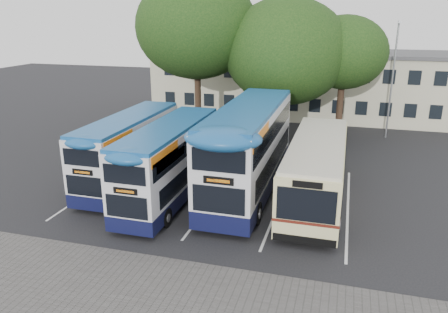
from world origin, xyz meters
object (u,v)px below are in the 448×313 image
tree_right (344,53)px  bus_dd_right (249,145)px  lamp_post (393,74)px  tree_mid (286,52)px  tree_left (197,27)px  bus_single (317,166)px  bus_dd_mid (170,159)px  bus_dd_left (130,147)px

tree_right → bus_dd_right: size_ratio=0.81×
lamp_post → tree_mid: 8.66m
tree_left → bus_single: 16.42m
bus_single → bus_dd_mid: bearing=-165.5°
tree_right → bus_dd_left: 17.72m
tree_right → tree_mid: bearing=-165.8°
bus_dd_left → bus_dd_mid: bearing=-26.4°
bus_single → tree_left: bearing=133.7°
bus_dd_right → bus_dd_left: bearing=-175.9°
bus_single → tree_mid: bearing=107.0°
bus_dd_left → bus_dd_mid: 3.55m
bus_dd_left → bus_dd_mid: size_ratio=0.98×
bus_dd_left → bus_dd_right: (6.98, 0.50, 0.50)m
bus_dd_mid → bus_dd_right: 4.36m
tree_right → bus_dd_mid: tree_right is taller
tree_mid → tree_right: size_ratio=1.14×
tree_right → bus_dd_right: 13.65m
bus_dd_mid → bus_dd_right: size_ratio=0.83×
bus_dd_left → bus_single: 10.68m
lamp_post → tree_mid: tree_mid is taller
bus_dd_mid → lamp_post: bearing=53.4°
tree_left → bus_single: size_ratio=1.13×
tree_left → bus_dd_right: bearing=-58.0°
tree_right → bus_dd_mid: (-8.24, -14.32, -4.54)m
bus_dd_left → bus_dd_right: 7.02m
lamp_post → bus_dd_mid: 20.33m
lamp_post → tree_left: (-14.86, -3.41, 3.50)m
tree_left → bus_dd_left: tree_left is taller
bus_dd_mid → tree_left: bearing=102.7°
bus_dd_left → bus_single: size_ratio=0.86×
tree_right → bus_single: 13.35m
tree_mid → bus_dd_left: size_ratio=1.13×
bus_dd_left → bus_single: bearing=1.9°
tree_left → bus_dd_right: size_ratio=1.07×
bus_dd_mid → bus_dd_right: bearing=28.7°
tree_mid → bus_single: 12.84m
tree_mid → tree_right: bearing=14.2°
tree_left → bus_single: tree_left is taller
tree_left → tree_right: size_ratio=1.32×
tree_mid → bus_dd_left: tree_mid is taller
tree_mid → bus_dd_mid: 14.60m
tree_left → bus_dd_right: 13.90m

